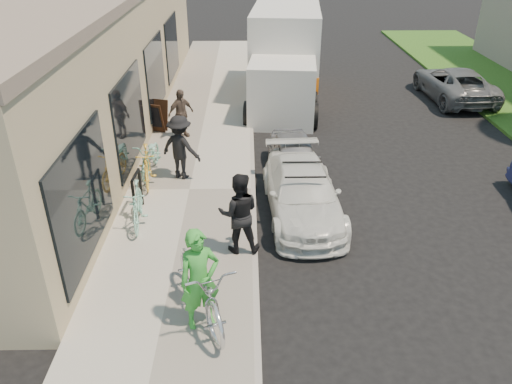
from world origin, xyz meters
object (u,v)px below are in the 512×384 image
object	(u,v)px
sedan_silver	(294,158)
cruiser_bike_a	(137,205)
tandem_bike	(201,284)
man_standing	(239,213)
bystander_a	(180,147)
bike_rack	(137,189)
cruiser_bike_b	(151,157)
sandwich_board	(156,116)
bystander_b	(181,113)
far_car_gray	(454,84)
cruiser_bike_c	(147,166)
moving_truck	(285,61)
sedan_white	(302,192)
woman_rider	(200,280)

from	to	relation	value
sedan_silver	cruiser_bike_a	distance (m)	4.35
tandem_bike	man_standing	xyz separation A→B (m)	(0.60, 1.82, 0.24)
bystander_a	cruiser_bike_a	bearing A→B (deg)	98.85
bike_rack	man_standing	world-z (taller)	man_standing
cruiser_bike_b	sandwich_board	bearing A→B (deg)	99.33
man_standing	bystander_b	bearing A→B (deg)	-74.49
sedan_silver	far_car_gray	xyz separation A→B (m)	(6.47, 6.29, 0.08)
sandwich_board	cruiser_bike_a	distance (m)	5.39
man_standing	cruiser_bike_c	distance (m)	3.72
moving_truck	cruiser_bike_c	xyz separation A→B (m)	(-3.85, -7.17, -0.78)
bystander_b	sedan_silver	bearing A→B (deg)	-77.04
sedan_white	cruiser_bike_a	size ratio (longest dim) A/B	2.62
far_car_gray	sedan_silver	bearing A→B (deg)	41.94
bystander_a	cruiser_bike_b	bearing A→B (deg)	8.25
tandem_bike	cruiser_bike_b	bearing A→B (deg)	85.79
cruiser_bike_c	sedan_white	bearing A→B (deg)	-28.07
sedan_white	cruiser_bike_c	size ratio (longest dim) A/B	2.55
far_car_gray	tandem_bike	xyz separation A→B (m)	(-8.45, -11.63, 0.15)
woman_rider	cruiser_bike_b	world-z (taller)	woman_rider
sedan_white	bystander_a	xyz separation A→B (m)	(-2.88, 1.62, 0.41)
bike_rack	tandem_bike	xyz separation A→B (m)	(1.67, -3.34, 0.03)
cruiser_bike_a	sandwich_board	bearing A→B (deg)	88.74
sandwich_board	far_car_gray	xyz separation A→B (m)	(10.46, 3.43, -0.03)
woman_rider	cruiser_bike_a	xyz separation A→B (m)	(-1.59, 3.07, -0.43)
woman_rider	cruiser_bike_b	xyz separation A→B (m)	(-1.72, 5.54, -0.43)
sandwich_board	far_car_gray	size ratio (longest dim) A/B	0.22
woman_rider	bystander_a	world-z (taller)	woman_rider
sedan_white	cruiser_bike_b	xyz separation A→B (m)	(-3.70, 1.88, 0.04)
bike_rack	cruiser_bike_c	world-z (taller)	bike_rack
sandwich_board	bystander_b	size ratio (longest dim) A/B	0.64
sedan_silver	bystander_a	xyz separation A→B (m)	(-2.87, -0.30, 0.45)
far_car_gray	sandwich_board	bearing A→B (deg)	15.84
sedan_white	man_standing	world-z (taller)	man_standing
cruiser_bike_b	bystander_b	xyz separation A→B (m)	(0.51, 2.46, 0.28)
bike_rack	cruiser_bike_a	distance (m)	0.53
man_standing	sedan_silver	bearing A→B (deg)	-112.81
tandem_bike	bystander_b	xyz separation A→B (m)	(-1.20, 7.75, 0.13)
sandwich_board	cruiser_bike_a	size ratio (longest dim) A/B	0.62
sedan_white	man_standing	bearing A→B (deg)	-134.37
man_standing	bystander_b	xyz separation A→B (m)	(-1.79, 5.93, -0.10)
tandem_bike	woman_rider	world-z (taller)	woman_rider
sedan_silver	cruiser_bike_c	world-z (taller)	cruiser_bike_c
sedan_silver	cruiser_bike_a	bearing A→B (deg)	-147.26
man_standing	cruiser_bike_c	bearing A→B (deg)	-52.97
sedan_silver	far_car_gray	distance (m)	9.02
sedan_silver	bystander_a	distance (m)	2.92
sandwich_board	cruiser_bike_b	size ratio (longest dim) A/B	0.54
tandem_bike	cruiser_bike_a	bearing A→B (deg)	97.05
far_car_gray	woman_rider	bearing A→B (deg)	52.33
bike_rack	far_car_gray	world-z (taller)	far_car_gray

